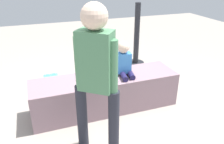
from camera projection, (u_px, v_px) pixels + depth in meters
ground_plane at (106, 107)px, 3.36m from camera, size 12.00×12.00×0.00m
concrete_ledge at (105, 93)px, 3.25m from camera, size 2.04×0.55×0.49m
child_seated at (124, 61)px, 3.13m from camera, size 0.28×0.33×0.48m
adult_standing at (96, 71)px, 2.19m from camera, size 0.40×0.36×1.61m
cake_plate at (105, 73)px, 3.22m from camera, size 0.22×0.22×0.07m
gift_bag at (52, 83)px, 3.74m from camera, size 0.22×0.12×0.33m
railing_post at (136, 42)px, 4.67m from camera, size 0.36×0.36×1.27m
water_bottle_near_gift at (128, 79)px, 3.98m from camera, size 0.06×0.06×0.22m
party_cup_red at (87, 76)px, 4.18m from camera, size 0.09×0.09×0.11m
cake_box_white at (94, 81)px, 3.98m from camera, size 0.33×0.34×0.15m
handbag_black_leather at (98, 67)px, 4.46m from camera, size 0.30×0.10×0.31m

